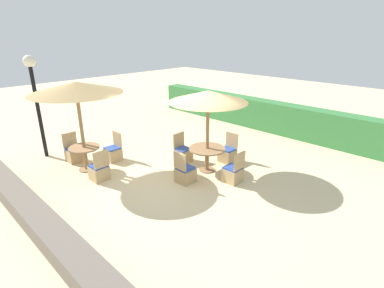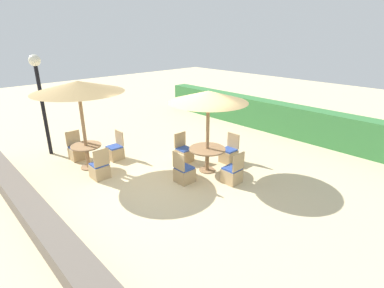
{
  "view_description": "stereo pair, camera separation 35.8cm",
  "coord_description": "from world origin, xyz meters",
  "px_view_note": "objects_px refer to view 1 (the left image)",
  "views": [
    {
      "loc": [
        5.7,
        -5.27,
        4.01
      ],
      "look_at": [
        0.0,
        0.6,
        0.9
      ],
      "focal_mm": 28.0,
      "sensor_mm": 36.0,
      "label": 1
    },
    {
      "loc": [
        5.96,
        -5.01,
        4.01
      ],
      "look_at": [
        0.0,
        0.6,
        0.9
      ],
      "focal_mm": 28.0,
      "sensor_mm": 36.0,
      "label": 2
    }
  ],
  "objects_px": {
    "parasol_center": "(208,97)",
    "patio_chair_front_left_east": "(99,171)",
    "parasol_front_left": "(76,88)",
    "round_table_front_left": "(85,153)",
    "lamp_post": "(34,87)",
    "patio_chair_center_west": "(183,154)",
    "patio_chair_front_left_north": "(113,153)",
    "round_table_center": "(207,153)",
    "patio_chair_center_north": "(228,154)",
    "patio_chair_center_east": "(233,173)",
    "patio_chair_front_left_west": "(74,153)",
    "patio_chair_center_south": "(185,173)"
  },
  "relations": [
    {
      "from": "patio_chair_center_east",
      "to": "patio_chair_front_left_east",
      "type": "bearing_deg",
      "value": 132.4
    },
    {
      "from": "lamp_post",
      "to": "patio_chair_center_west",
      "type": "relative_size",
      "value": 3.57
    },
    {
      "from": "lamp_post",
      "to": "patio_chair_center_east",
      "type": "xyz_separation_m",
      "value": [
        5.68,
        2.94,
        -2.09
      ]
    },
    {
      "from": "patio_chair_front_left_west",
      "to": "parasol_front_left",
      "type": "bearing_deg",
      "value": 87.14
    },
    {
      "from": "patio_chair_front_left_east",
      "to": "patio_chair_front_left_north",
      "type": "bearing_deg",
      "value": 41.98
    },
    {
      "from": "lamp_post",
      "to": "patio_chair_front_left_north",
      "type": "distance_m",
      "value": 3.19
    },
    {
      "from": "parasol_center",
      "to": "patio_chair_center_east",
      "type": "bearing_deg",
      "value": -2.21
    },
    {
      "from": "lamp_post",
      "to": "patio_chair_center_south",
      "type": "distance_m",
      "value": 5.53
    },
    {
      "from": "parasol_center",
      "to": "patio_chair_center_north",
      "type": "distance_m",
      "value": 2.24
    },
    {
      "from": "patio_chair_center_north",
      "to": "patio_chair_center_west",
      "type": "bearing_deg",
      "value": 43.58
    },
    {
      "from": "round_table_center",
      "to": "patio_chair_center_south",
      "type": "xyz_separation_m",
      "value": [
        0.06,
        -0.99,
        -0.31
      ]
    },
    {
      "from": "round_table_center",
      "to": "round_table_front_left",
      "type": "height_order",
      "value": "round_table_front_left"
    },
    {
      "from": "patio_chair_center_west",
      "to": "parasol_front_left",
      "type": "relative_size",
      "value": 0.35
    },
    {
      "from": "patio_chair_front_left_north",
      "to": "parasol_center",
      "type": "bearing_deg",
      "value": -150.1
    },
    {
      "from": "round_table_front_left",
      "to": "patio_chair_front_left_west",
      "type": "xyz_separation_m",
      "value": [
        -0.89,
        0.04,
        -0.29
      ]
    },
    {
      "from": "parasol_center",
      "to": "patio_chair_center_west",
      "type": "relative_size",
      "value": 2.63
    },
    {
      "from": "lamp_post",
      "to": "patio_chair_center_west",
      "type": "xyz_separation_m",
      "value": [
        3.65,
        2.95,
        -2.09
      ]
    },
    {
      "from": "parasol_center",
      "to": "parasol_front_left",
      "type": "relative_size",
      "value": 0.91
    },
    {
      "from": "patio_chair_center_west",
      "to": "patio_chair_front_left_north",
      "type": "xyz_separation_m",
      "value": [
        -1.7,
        -1.54,
        0.0
      ]
    },
    {
      "from": "parasol_front_left",
      "to": "patio_chair_front_left_east",
      "type": "height_order",
      "value": "parasol_front_left"
    },
    {
      "from": "patio_chair_center_east",
      "to": "patio_chair_front_left_west",
      "type": "distance_m",
      "value": 5.2
    },
    {
      "from": "patio_chair_front_left_north",
      "to": "patio_chair_center_west",
      "type": "bearing_deg",
      "value": -137.81
    },
    {
      "from": "patio_chair_center_south",
      "to": "patio_chair_front_left_north",
      "type": "xyz_separation_m",
      "value": [
        -2.78,
        -0.57,
        0.0
      ]
    },
    {
      "from": "patio_chair_center_east",
      "to": "patio_chair_front_left_east",
      "type": "xyz_separation_m",
      "value": [
        -2.8,
        -2.56,
        0.0
      ]
    },
    {
      "from": "patio_chair_center_north",
      "to": "patio_chair_front_left_west",
      "type": "xyz_separation_m",
      "value": [
        -3.6,
        -3.47,
        0.0
      ]
    },
    {
      "from": "parasol_front_left",
      "to": "patio_chair_center_south",
      "type": "bearing_deg",
      "value": 29.44
    },
    {
      "from": "patio_chair_center_east",
      "to": "parasol_front_left",
      "type": "relative_size",
      "value": 0.35
    },
    {
      "from": "patio_chair_center_west",
      "to": "patio_chair_front_left_north",
      "type": "relative_size",
      "value": 1.0
    },
    {
      "from": "patio_chair_center_south",
      "to": "patio_chair_center_north",
      "type": "distance_m",
      "value": 1.97
    },
    {
      "from": "patio_chair_front_left_east",
      "to": "patio_chair_front_left_west",
      "type": "bearing_deg",
      "value": 86.68
    },
    {
      "from": "round_table_center",
      "to": "parasol_front_left",
      "type": "height_order",
      "value": "parasol_front_left"
    },
    {
      "from": "patio_chair_center_west",
      "to": "parasol_front_left",
      "type": "bearing_deg",
      "value": -33.4
    },
    {
      "from": "parasol_front_left",
      "to": "parasol_center",
      "type": "bearing_deg",
      "value": 43.47
    },
    {
      "from": "parasol_center",
      "to": "patio_chair_front_left_north",
      "type": "xyz_separation_m",
      "value": [
        -2.72,
        -1.56,
        -2.01
      ]
    },
    {
      "from": "lamp_post",
      "to": "patio_chair_center_west",
      "type": "height_order",
      "value": "lamp_post"
    },
    {
      "from": "patio_chair_center_west",
      "to": "round_table_front_left",
      "type": "height_order",
      "value": "patio_chair_center_west"
    },
    {
      "from": "patio_chair_center_south",
      "to": "patio_chair_front_left_east",
      "type": "xyz_separation_m",
      "value": [
        -1.85,
        -1.6,
        0.0
      ]
    },
    {
      "from": "parasol_center",
      "to": "patio_chair_front_left_east",
      "type": "distance_m",
      "value": 3.74
    },
    {
      "from": "patio_chair_center_north",
      "to": "parasol_center",
      "type": "bearing_deg",
      "value": 88.02
    },
    {
      "from": "lamp_post",
      "to": "patio_chair_center_east",
      "type": "height_order",
      "value": "lamp_post"
    },
    {
      "from": "patio_chair_center_south",
      "to": "round_table_front_left",
      "type": "relative_size",
      "value": 1.03
    },
    {
      "from": "patio_chair_center_south",
      "to": "patio_chair_front_left_west",
      "type": "bearing_deg",
      "value": -157.51
    },
    {
      "from": "patio_chair_center_east",
      "to": "patio_chair_center_west",
      "type": "distance_m",
      "value": 2.04
    },
    {
      "from": "lamp_post",
      "to": "patio_chair_front_left_north",
      "type": "height_order",
      "value": "lamp_post"
    },
    {
      "from": "patio_chair_center_east",
      "to": "patio_chair_front_left_north",
      "type": "xyz_separation_m",
      "value": [
        -3.73,
        -1.52,
        0.0
      ]
    },
    {
      "from": "patio_chair_center_east",
      "to": "patio_chair_center_west",
      "type": "height_order",
      "value": "same"
    },
    {
      "from": "patio_chair_center_east",
      "to": "patio_chair_center_west",
      "type": "xyz_separation_m",
      "value": [
        -2.04,
        0.02,
        0.0
      ]
    },
    {
      "from": "parasol_front_left",
      "to": "lamp_post",
      "type": "bearing_deg",
      "value": -167.6
    },
    {
      "from": "round_table_center",
      "to": "parasol_front_left",
      "type": "xyz_separation_m",
      "value": [
        -2.68,
        -2.54,
        1.94
      ]
    },
    {
      "from": "parasol_front_left",
      "to": "round_table_front_left",
      "type": "relative_size",
      "value": 2.97
    }
  ]
}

